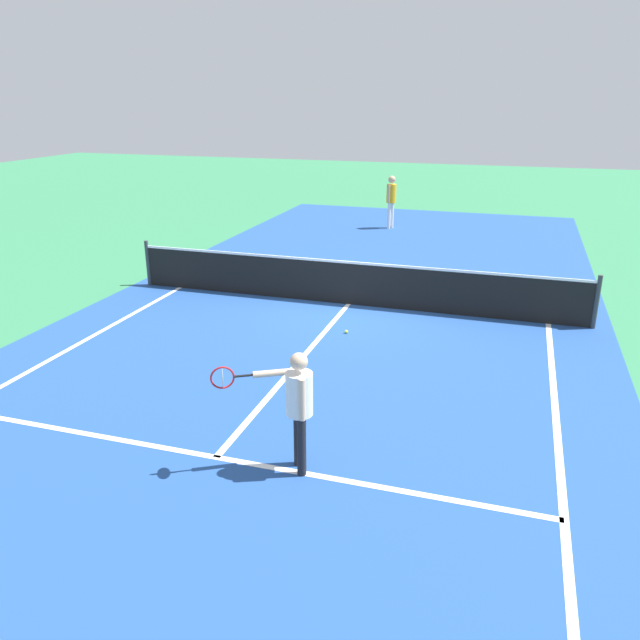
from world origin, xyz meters
The scene contains 9 objects.
ground_plane centered at (0.00, 0.00, 0.00)m, with size 60.00×60.00×0.00m, color #337F51.
court_surface_inbounds centered at (0.00, 0.00, 0.00)m, with size 10.62×24.40×0.00m, color #234C93.
line_sideline_right centered at (4.11, -5.95, 0.00)m, with size 0.10×11.89×0.01m, color white.
line_service_near centered at (0.00, -6.40, 0.00)m, with size 8.22×0.10×0.01m, color white.
line_center_service centered at (0.00, -3.20, 0.00)m, with size 0.10×6.40×0.01m, color white.
net centered at (0.00, 0.00, 0.49)m, with size 9.94×0.09×1.07m.
player_near centered at (1.06, -6.34, 0.94)m, with size 1.12×0.57×1.53m.
player_far centered at (-0.79, 8.38, 1.08)m, with size 0.32×0.40×1.75m.
tennis_ball_near_net centered at (0.41, -1.72, 0.03)m, with size 0.07×0.07×0.07m, color #CCE033.
Camera 1 is at (3.29, -12.49, 4.29)m, focal length 35.15 mm.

